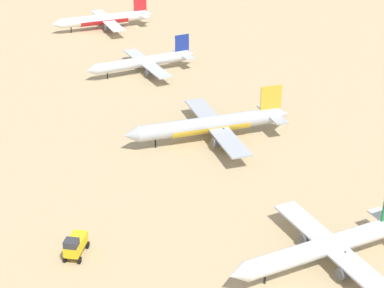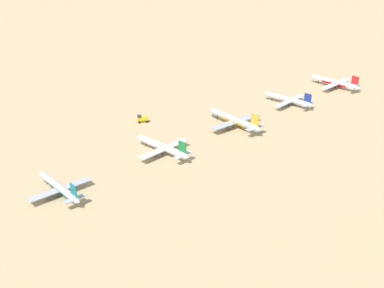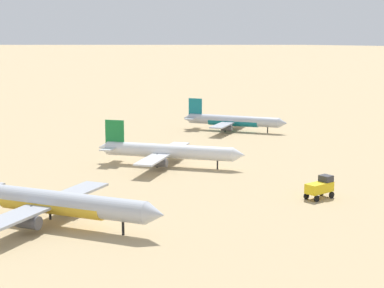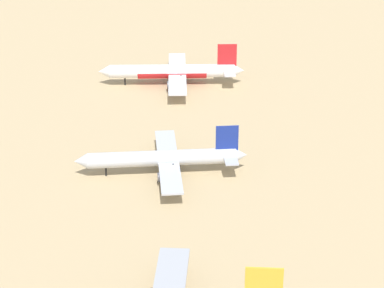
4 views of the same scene
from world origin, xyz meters
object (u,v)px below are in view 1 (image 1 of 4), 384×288
parked_jet_1 (144,62)px  service_truck (75,245)px  parked_jet_0 (105,19)px  parked_jet_2 (211,125)px  parked_jet_3 (328,246)px

parked_jet_1 → service_truck: (25.63, 77.75, -0.99)m
parked_jet_1 → service_truck: size_ratio=5.51×
parked_jet_0 → parked_jet_2: parked_jet_2 is taller
parked_jet_0 → parked_jet_1: bearing=96.1°
parked_jet_1 → service_truck: parked_jet_1 is taller
parked_jet_1 → parked_jet_3: size_ratio=0.96×
parked_jet_3 → service_truck: parked_jet_3 is taller
parked_jet_3 → service_truck: 38.54m
parked_jet_0 → parked_jet_2: (-10.80, 89.01, 0.25)m
parked_jet_2 → service_truck: (31.67, 33.56, -1.46)m
parked_jet_2 → parked_jet_1: bearing=-82.2°
parked_jet_1 → parked_jet_2: size_ratio=0.85×
parked_jet_0 → parked_jet_3: size_ratio=1.05×
parked_jet_1 → parked_jet_2: bearing=97.8°
parked_jet_2 → parked_jet_3: size_ratio=1.13×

